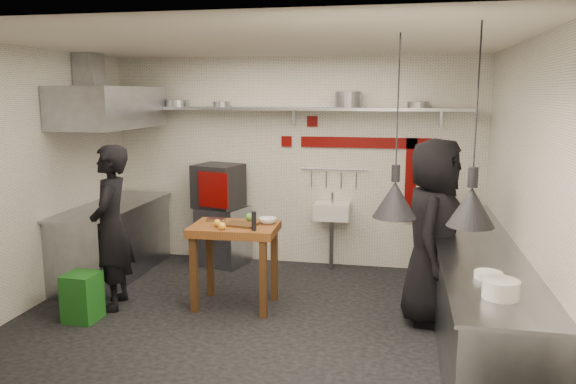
% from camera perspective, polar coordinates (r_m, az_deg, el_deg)
% --- Properties ---
extents(floor, '(5.00, 5.00, 0.00)m').
position_cam_1_polar(floor, '(5.97, -3.27, -12.89)').
color(floor, black).
rests_on(floor, ground).
extents(ceiling, '(5.00, 5.00, 0.00)m').
position_cam_1_polar(ceiling, '(5.52, -3.58, 14.96)').
color(ceiling, beige).
rests_on(ceiling, floor).
extents(wall_back, '(5.00, 0.04, 2.80)m').
position_cam_1_polar(wall_back, '(7.60, 0.62, 3.07)').
color(wall_back, silver).
rests_on(wall_back, floor).
extents(wall_front, '(5.00, 0.04, 2.80)m').
position_cam_1_polar(wall_front, '(3.63, -11.92, -4.97)').
color(wall_front, silver).
rests_on(wall_front, floor).
extents(wall_left, '(0.04, 4.20, 2.80)m').
position_cam_1_polar(wall_left, '(6.66, -24.70, 1.14)').
color(wall_left, silver).
rests_on(wall_left, floor).
extents(wall_right, '(0.04, 4.20, 2.80)m').
position_cam_1_polar(wall_right, '(5.50, 22.64, -0.42)').
color(wall_right, silver).
rests_on(wall_right, floor).
extents(red_band_horiz, '(1.70, 0.02, 0.14)m').
position_cam_1_polar(red_band_horiz, '(7.44, 7.83, 4.98)').
color(red_band_horiz, '#5F0503').
rests_on(red_band_horiz, wall_back).
extents(red_band_vert, '(0.14, 0.02, 1.10)m').
position_cam_1_polar(red_band_vert, '(7.48, 12.34, 1.17)').
color(red_band_vert, '#5F0503').
rests_on(red_band_vert, wall_back).
extents(red_tile_a, '(0.14, 0.02, 0.14)m').
position_cam_1_polar(red_tile_a, '(7.49, 2.49, 7.18)').
color(red_tile_a, '#5F0503').
rests_on(red_tile_a, wall_back).
extents(red_tile_b, '(0.14, 0.02, 0.14)m').
position_cam_1_polar(red_tile_b, '(7.57, -0.15, 5.17)').
color(red_tile_b, '#5F0503').
rests_on(red_tile_b, wall_back).
extents(back_shelf, '(4.60, 0.34, 0.04)m').
position_cam_1_polar(back_shelf, '(7.37, 0.37, 8.46)').
color(back_shelf, gray).
rests_on(back_shelf, wall_back).
extents(shelf_bracket_left, '(0.04, 0.06, 0.24)m').
position_cam_1_polar(shelf_bracket_left, '(8.10, -12.86, 7.65)').
color(shelf_bracket_left, gray).
rests_on(shelf_bracket_left, wall_back).
extents(shelf_bracket_mid, '(0.04, 0.06, 0.24)m').
position_cam_1_polar(shelf_bracket_mid, '(7.52, 0.59, 7.73)').
color(shelf_bracket_mid, gray).
rests_on(shelf_bracket_mid, wall_back).
extents(shelf_bracket_right, '(0.04, 0.06, 0.24)m').
position_cam_1_polar(shelf_bracket_right, '(7.41, 15.31, 7.34)').
color(shelf_bracket_right, gray).
rests_on(shelf_bracket_right, wall_back).
extents(pan_far_left, '(0.41, 0.41, 0.09)m').
position_cam_1_polar(pan_far_left, '(7.83, -11.22, 8.84)').
color(pan_far_left, gray).
rests_on(pan_far_left, back_shelf).
extents(pan_mid_left, '(0.24, 0.24, 0.07)m').
position_cam_1_polar(pan_mid_left, '(7.61, -6.75, 8.86)').
color(pan_mid_left, gray).
rests_on(pan_mid_left, back_shelf).
extents(stock_pot, '(0.43, 0.43, 0.20)m').
position_cam_1_polar(stock_pot, '(7.27, 6.14, 9.33)').
color(stock_pot, gray).
rests_on(stock_pot, back_shelf).
extents(pan_right, '(0.31, 0.31, 0.08)m').
position_cam_1_polar(pan_right, '(7.24, 13.06, 8.65)').
color(pan_right, gray).
rests_on(pan_right, back_shelf).
extents(oven_stand, '(0.71, 0.68, 0.80)m').
position_cam_1_polar(oven_stand, '(7.74, -6.60, -4.42)').
color(oven_stand, gray).
rests_on(oven_stand, floor).
extents(combi_oven, '(0.68, 0.66, 0.58)m').
position_cam_1_polar(combi_oven, '(7.60, -7.07, 0.62)').
color(combi_oven, black).
rests_on(combi_oven, oven_stand).
extents(oven_door, '(0.43, 0.14, 0.46)m').
position_cam_1_polar(oven_door, '(7.28, -7.61, 0.20)').
color(oven_door, '#5F0503').
rests_on(oven_door, combi_oven).
extents(oven_glass, '(0.31, 0.10, 0.34)m').
position_cam_1_polar(oven_glass, '(7.27, -7.56, 0.19)').
color(oven_glass, black).
rests_on(oven_glass, oven_door).
extents(hand_sink, '(0.46, 0.34, 0.22)m').
position_cam_1_polar(hand_sink, '(7.45, 4.52, -1.95)').
color(hand_sink, silver).
rests_on(hand_sink, wall_back).
extents(sink_tap, '(0.03, 0.03, 0.14)m').
position_cam_1_polar(sink_tap, '(7.41, 4.53, -0.59)').
color(sink_tap, gray).
rests_on(sink_tap, hand_sink).
extents(sink_drain, '(0.06, 0.06, 0.66)m').
position_cam_1_polar(sink_drain, '(7.51, 4.43, -5.30)').
color(sink_drain, gray).
rests_on(sink_drain, floor).
extents(utensil_rail, '(0.90, 0.02, 0.02)m').
position_cam_1_polar(utensil_rail, '(7.49, 4.70, 2.31)').
color(utensil_rail, gray).
rests_on(utensil_rail, wall_back).
extents(counter_right, '(0.70, 3.80, 0.90)m').
position_cam_1_polar(counter_right, '(5.68, 18.47, -9.76)').
color(counter_right, gray).
rests_on(counter_right, floor).
extents(counter_right_top, '(0.76, 3.90, 0.03)m').
position_cam_1_polar(counter_right_top, '(5.55, 18.74, -5.23)').
color(counter_right_top, gray).
rests_on(counter_right_top, counter_right).
extents(plate_stack, '(0.25, 0.25, 0.13)m').
position_cam_1_polar(plate_stack, '(4.18, 20.81, -9.19)').
color(plate_stack, silver).
rests_on(plate_stack, counter_right_top).
extents(small_bowl_right, '(0.21, 0.21, 0.05)m').
position_cam_1_polar(small_bowl_right, '(4.59, 19.68, -7.95)').
color(small_bowl_right, silver).
rests_on(small_bowl_right, counter_right_top).
extents(counter_left, '(0.70, 1.90, 0.90)m').
position_cam_1_polar(counter_left, '(7.53, -17.31, -4.83)').
color(counter_left, gray).
rests_on(counter_left, floor).
extents(counter_left_top, '(0.76, 2.00, 0.03)m').
position_cam_1_polar(counter_left_top, '(7.43, -17.50, -1.36)').
color(counter_left_top, gray).
rests_on(counter_left_top, counter_left).
extents(extractor_hood, '(0.78, 1.60, 0.50)m').
position_cam_1_polar(extractor_hood, '(7.27, -17.67, 8.21)').
color(extractor_hood, gray).
rests_on(extractor_hood, ceiling).
extents(hood_duct, '(0.28, 0.28, 0.50)m').
position_cam_1_polar(hood_duct, '(7.39, -19.56, 11.23)').
color(hood_duct, gray).
rests_on(hood_duct, ceiling).
extents(green_bin, '(0.34, 0.34, 0.50)m').
position_cam_1_polar(green_bin, '(6.26, -20.17, -9.97)').
color(green_bin, '#195919').
rests_on(green_bin, floor).
extents(prep_table, '(0.94, 0.67, 0.92)m').
position_cam_1_polar(prep_table, '(6.21, -5.39, -7.47)').
color(prep_table, brown).
rests_on(prep_table, floor).
extents(cutting_board, '(0.36, 0.29, 0.02)m').
position_cam_1_polar(cutting_board, '(6.05, -4.80, -3.29)').
color(cutting_board, '#492B14').
rests_on(cutting_board, prep_table).
extents(pepper_mill, '(0.05, 0.05, 0.20)m').
position_cam_1_polar(pepper_mill, '(5.80, -3.48, -2.98)').
color(pepper_mill, black).
rests_on(pepper_mill, prep_table).
extents(lemon_a, '(0.10, 0.10, 0.08)m').
position_cam_1_polar(lemon_a, '(6.02, -7.20, -3.14)').
color(lemon_a, gold).
rests_on(lemon_a, prep_table).
extents(lemon_b, '(0.10, 0.10, 0.08)m').
position_cam_1_polar(lemon_b, '(5.88, -6.71, -3.46)').
color(lemon_b, gold).
rests_on(lemon_b, prep_table).
extents(veg_ball, '(0.12, 0.12, 0.09)m').
position_cam_1_polar(veg_ball, '(6.21, -3.91, -2.57)').
color(veg_ball, '#4B7C2D').
rests_on(veg_ball, prep_table).
extents(steel_tray, '(0.19, 0.14, 0.03)m').
position_cam_1_polar(steel_tray, '(6.28, -7.33, -2.81)').
color(steel_tray, gray).
rests_on(steel_tray, prep_table).
extents(bowl, '(0.23, 0.23, 0.06)m').
position_cam_1_polar(bowl, '(6.12, -2.08, -2.94)').
color(bowl, silver).
rests_on(bowl, prep_table).
extents(heat_lamp_near, '(0.41, 0.41, 1.51)m').
position_cam_1_polar(heat_lamp_near, '(4.71, 11.04, 6.44)').
color(heat_lamp_near, black).
rests_on(heat_lamp_near, ceiling).
extents(heat_lamp_far, '(0.42, 0.42, 1.40)m').
position_cam_1_polar(heat_lamp_far, '(4.05, 18.55, 6.34)').
color(heat_lamp_far, black).
rests_on(heat_lamp_far, ceiling).
extents(chef_left, '(0.57, 0.73, 1.79)m').
position_cam_1_polar(chef_left, '(6.35, -17.52, -3.47)').
color(chef_left, black).
rests_on(chef_left, floor).
extents(chef_right, '(0.76, 1.02, 1.89)m').
position_cam_1_polar(chef_right, '(5.84, 14.53, -3.96)').
color(chef_right, black).
rests_on(chef_right, floor).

